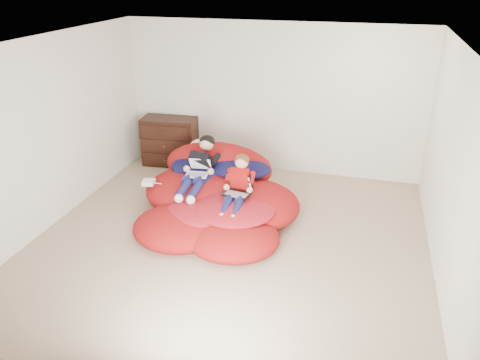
# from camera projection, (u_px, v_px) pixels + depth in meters

# --- Properties ---
(room_shell) EXTENTS (5.10, 5.10, 2.77)m
(room_shell) POSITION_uv_depth(u_px,v_px,m) (230.00, 226.00, 6.02)
(room_shell) COLOR tan
(room_shell) RESTS_ON ground
(dresser) EXTENTS (0.98, 0.57, 0.85)m
(dresser) POSITION_uv_depth(u_px,v_px,m) (170.00, 141.00, 8.33)
(dresser) COLOR black
(dresser) RESTS_ON ground
(beanbag_pile) EXTENTS (2.35, 2.49, 0.85)m
(beanbag_pile) POSITION_uv_depth(u_px,v_px,m) (217.00, 198.00, 6.70)
(beanbag_pile) COLOR #AF1413
(beanbag_pile) RESTS_ON ground
(cream_pillow) EXTENTS (0.45, 0.29, 0.29)m
(cream_pillow) POSITION_uv_depth(u_px,v_px,m) (203.00, 148.00, 7.49)
(cream_pillow) COLOR white
(cream_pillow) RESTS_ON beanbag_pile
(older_boy) EXTENTS (0.36, 1.14, 0.64)m
(older_boy) POSITION_uv_depth(u_px,v_px,m) (201.00, 165.00, 6.75)
(older_boy) COLOR black
(older_boy) RESTS_ON beanbag_pile
(younger_boy) EXTENTS (0.28, 0.86, 0.65)m
(younger_boy) POSITION_uv_depth(u_px,v_px,m) (238.00, 184.00, 6.26)
(younger_boy) COLOR #A7120E
(younger_boy) RESTS_ON beanbag_pile
(laptop_white) EXTENTS (0.33, 0.36, 0.20)m
(laptop_white) POSITION_uv_depth(u_px,v_px,m) (198.00, 170.00, 6.68)
(laptop_white) COLOR white
(laptop_white) RESTS_ON older_boy
(laptop_black) EXTENTS (0.39, 0.41, 0.24)m
(laptop_black) POSITION_uv_depth(u_px,v_px,m) (238.00, 188.00, 6.28)
(laptop_black) COLOR black
(laptop_black) RESTS_ON younger_boy
(power_adapter) EXTENTS (0.19, 0.19, 0.06)m
(power_adapter) POSITION_uv_depth(u_px,v_px,m) (149.00, 182.00, 6.77)
(power_adapter) COLOR white
(power_adapter) RESTS_ON beanbag_pile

